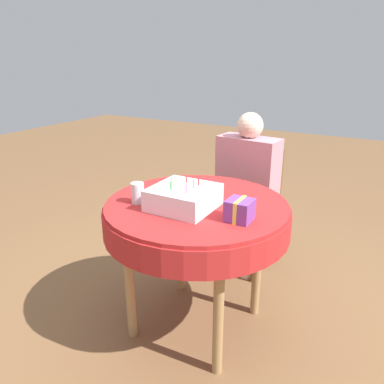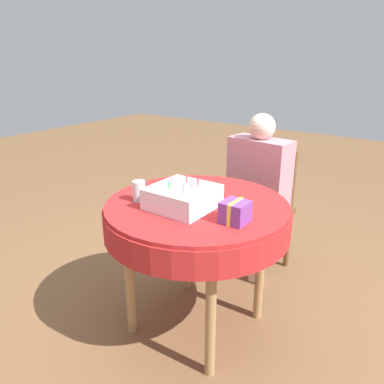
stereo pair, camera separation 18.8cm
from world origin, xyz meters
TOP-DOWN VIEW (x-y plane):
  - ground_plane at (0.00, 0.00)m, footprint 12.00×12.00m
  - dining_table at (0.00, 0.00)m, footprint 0.96×0.96m
  - chair at (-0.01, 0.82)m, footprint 0.44×0.44m
  - person at (-0.02, 0.74)m, footprint 0.43×0.31m
  - birthday_cake at (-0.02, -0.09)m, footprint 0.30×0.30m
  - drinking_glass at (-0.26, -0.15)m, footprint 0.07×0.07m
  - gift_box at (0.27, -0.10)m, footprint 0.11×0.12m

SIDE VIEW (x-z plane):
  - ground_plane at x=0.00m, z-range 0.00..0.00m
  - chair at x=-0.01m, z-range 0.04..0.91m
  - dining_table at x=0.00m, z-range 0.28..1.04m
  - person at x=-0.02m, z-range 0.11..1.23m
  - gift_box at x=0.27m, z-range 0.75..0.86m
  - birthday_cake at x=-0.02m, z-range 0.73..0.88m
  - drinking_glass at x=-0.26m, z-range 0.75..0.86m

